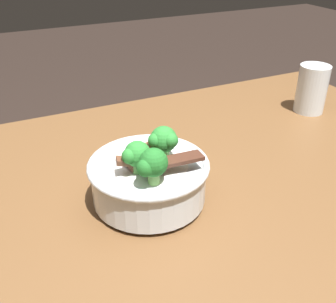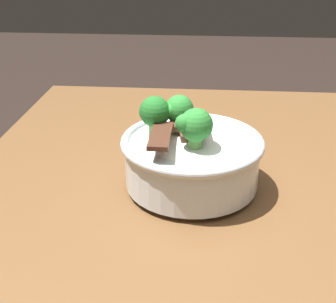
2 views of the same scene
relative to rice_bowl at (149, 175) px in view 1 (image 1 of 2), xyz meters
The scene contains 3 objects.
dining_table 0.22m from the rice_bowl, 162.29° to the right, with size 1.18×0.79×0.78m.
rice_bowl is the anchor object (origin of this frame).
drinking_glass 0.55m from the rice_bowl, 160.96° to the right, with size 0.08×0.08×0.12m.
Camera 1 is at (0.34, 0.56, 1.20)m, focal length 42.18 mm.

